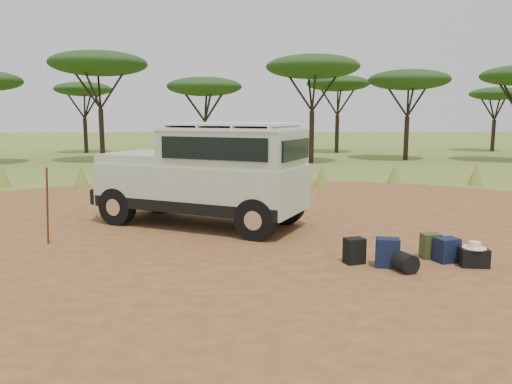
{
  "coord_description": "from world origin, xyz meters",
  "views": [
    {
      "loc": [
        -0.26,
        -10.27,
        2.67
      ],
      "look_at": [
        0.18,
        0.6,
        1.0
      ],
      "focal_mm": 35.0,
      "sensor_mm": 36.0,
      "label": 1
    }
  ],
  "objects_px": {
    "safari_vehicle": "(207,176)",
    "duffel_navy": "(447,250)",
    "walking_staff": "(47,207)",
    "backpack_black": "(354,251)",
    "hard_case": "(474,257)",
    "backpack_navy": "(387,253)",
    "backpack_olive": "(431,246)"
  },
  "relations": [
    {
      "from": "walking_staff",
      "to": "duffel_navy",
      "type": "bearing_deg",
      "value": -39.61
    },
    {
      "from": "backpack_olive",
      "to": "backpack_black",
      "type": "bearing_deg",
      "value": -175.26
    },
    {
      "from": "safari_vehicle",
      "to": "hard_case",
      "type": "bearing_deg",
      "value": -9.57
    },
    {
      "from": "safari_vehicle",
      "to": "backpack_navy",
      "type": "bearing_deg",
      "value": -19.99
    },
    {
      "from": "safari_vehicle",
      "to": "backpack_olive",
      "type": "xyz_separation_m",
      "value": [
        4.36,
        -3.07,
        -0.97
      ]
    },
    {
      "from": "backpack_olive",
      "to": "safari_vehicle",
      "type": "bearing_deg",
      "value": 139.39
    },
    {
      "from": "backpack_black",
      "to": "duffel_navy",
      "type": "relative_size",
      "value": 1.05
    },
    {
      "from": "walking_staff",
      "to": "backpack_black",
      "type": "distance_m",
      "value": 6.21
    },
    {
      "from": "backpack_black",
      "to": "backpack_navy",
      "type": "bearing_deg",
      "value": -41.96
    },
    {
      "from": "safari_vehicle",
      "to": "backpack_olive",
      "type": "bearing_deg",
      "value": -8.51
    },
    {
      "from": "backpack_olive",
      "to": "hard_case",
      "type": "height_order",
      "value": "backpack_olive"
    },
    {
      "from": "walking_staff",
      "to": "hard_case",
      "type": "distance_m",
      "value": 8.3
    },
    {
      "from": "backpack_navy",
      "to": "backpack_olive",
      "type": "distance_m",
      "value": 1.1
    },
    {
      "from": "walking_staff",
      "to": "hard_case",
      "type": "height_order",
      "value": "walking_staff"
    },
    {
      "from": "backpack_olive",
      "to": "backpack_navy",
      "type": "bearing_deg",
      "value": -157.94
    },
    {
      "from": "backpack_navy",
      "to": "walking_staff",
      "type": "bearing_deg",
      "value": 176.91
    },
    {
      "from": "safari_vehicle",
      "to": "walking_staff",
      "type": "relative_size",
      "value": 3.2
    },
    {
      "from": "safari_vehicle",
      "to": "walking_staff",
      "type": "xyz_separation_m",
      "value": [
        -3.16,
        -1.87,
        -0.38
      ]
    },
    {
      "from": "backpack_navy",
      "to": "hard_case",
      "type": "bearing_deg",
      "value": 10.4
    },
    {
      "from": "backpack_black",
      "to": "hard_case",
      "type": "distance_m",
      "value": 2.11
    },
    {
      "from": "safari_vehicle",
      "to": "duffel_navy",
      "type": "bearing_deg",
      "value": -9.37
    },
    {
      "from": "safari_vehicle",
      "to": "hard_case",
      "type": "relative_size",
      "value": 11.47
    },
    {
      "from": "duffel_navy",
      "to": "backpack_olive",
      "type": "bearing_deg",
      "value": 112.32
    },
    {
      "from": "walking_staff",
      "to": "hard_case",
      "type": "bearing_deg",
      "value": -41.14
    },
    {
      "from": "hard_case",
      "to": "safari_vehicle",
      "type": "bearing_deg",
      "value": 152.33
    },
    {
      "from": "walking_staff",
      "to": "backpack_olive",
      "type": "xyz_separation_m",
      "value": [
        7.51,
        -1.2,
        -0.59
      ]
    },
    {
      "from": "safari_vehicle",
      "to": "backpack_black",
      "type": "height_order",
      "value": "safari_vehicle"
    },
    {
      "from": "walking_staff",
      "to": "backpack_black",
      "type": "xyz_separation_m",
      "value": [
        6.0,
        -1.48,
        -0.59
      ]
    },
    {
      "from": "safari_vehicle",
      "to": "walking_staff",
      "type": "distance_m",
      "value": 3.69
    },
    {
      "from": "walking_staff",
      "to": "backpack_navy",
      "type": "distance_m",
      "value": 6.78
    },
    {
      "from": "safari_vehicle",
      "to": "duffel_navy",
      "type": "height_order",
      "value": "safari_vehicle"
    },
    {
      "from": "safari_vehicle",
      "to": "hard_case",
      "type": "distance_m",
      "value": 6.2
    }
  ]
}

